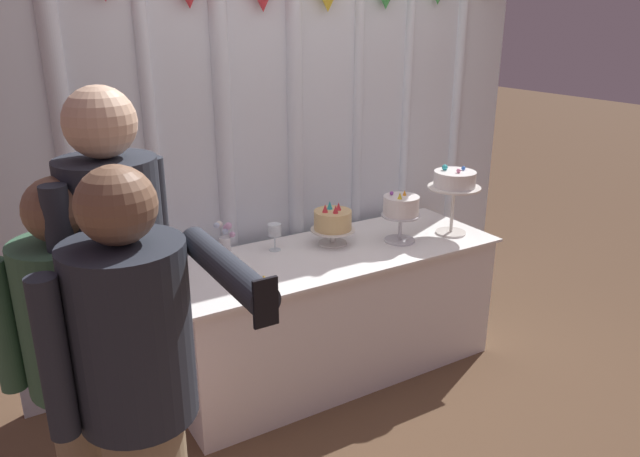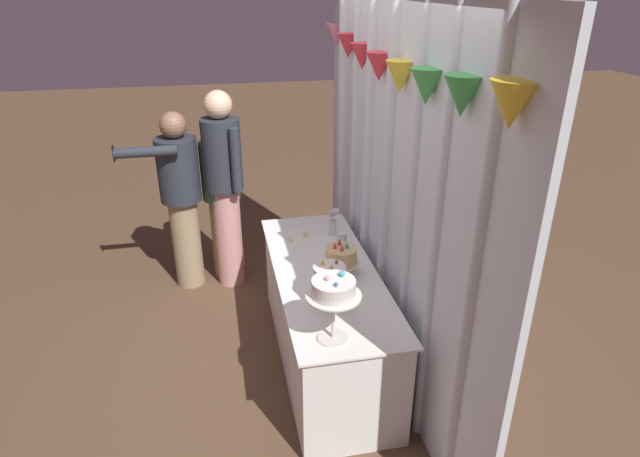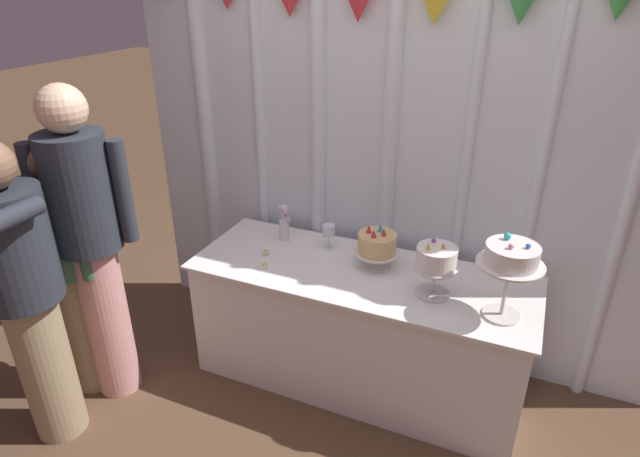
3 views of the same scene
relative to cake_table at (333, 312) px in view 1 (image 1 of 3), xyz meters
name	(u,v)px [view 1 (image 1 of 3)]	position (x,y,z in m)	size (l,w,h in m)	color
ground_plane	(341,376)	(0.00, -0.10, -0.38)	(24.00, 24.00, 0.00)	brown
draped_curtain	(286,133)	(-0.05, 0.44, 0.98)	(3.27, 0.18, 2.54)	silver
cake_table	(333,312)	(0.00, 0.00, 0.00)	(1.91, 0.70, 0.75)	white
cake_display_leftmost	(333,222)	(0.06, 0.10, 0.51)	(0.25, 0.25, 0.25)	silver
cake_display_center	(401,209)	(0.41, -0.07, 0.57)	(0.22, 0.22, 0.31)	silver
cake_display_rightmost	(454,184)	(0.76, -0.12, 0.69)	(0.31, 0.31, 0.42)	silver
wine_glass	(274,231)	(-0.27, 0.18, 0.49)	(0.07, 0.07, 0.15)	silver
flower_vase	(225,242)	(-0.56, 0.18, 0.48)	(0.10, 0.08, 0.22)	silver
tealight_far_left	(240,273)	(-0.58, -0.03, 0.39)	(0.05, 0.05, 0.04)	beige
tealight_near_left	(264,281)	(-0.52, -0.18, 0.39)	(0.05, 0.05, 0.04)	beige
guest_man_dark_suit	(82,372)	(-1.45, -0.66, 0.45)	(0.50, 0.41, 1.53)	#9E8966
guest_man_pink_jacket	(123,314)	(-1.29, -0.63, 0.62)	(0.45, 0.45, 1.79)	#D6938E
guest_girl_blue_dress	(140,400)	(-1.34, -1.02, 0.51)	(0.52, 0.67, 1.62)	#9E8966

